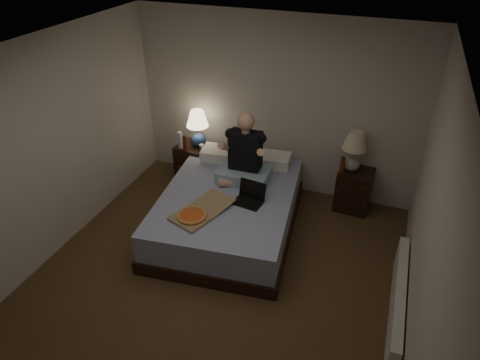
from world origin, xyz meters
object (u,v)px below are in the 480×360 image
at_px(nightstand_left, 193,163).
at_px(laptop, 248,195).
at_px(radiator, 397,301).
at_px(beer_bottle_right, 342,165).
at_px(bed, 228,211).
at_px(soda_can, 202,148).
at_px(nightstand_right, 354,190).
at_px(beer_bottle_left, 185,143).
at_px(lamp_right, 354,152).
at_px(lamp_left, 198,128).
at_px(pizza_box, 192,216).
at_px(person, 244,149).
at_px(water_bottle, 180,140).

bearing_deg(nightstand_left, laptop, -33.14).
bearing_deg(nightstand_left, radiator, -21.97).
bearing_deg(beer_bottle_right, laptop, -132.85).
relative_size(bed, soda_can, 21.34).
bearing_deg(bed, nightstand_right, 28.77).
distance_m(beer_bottle_left, beer_bottle_right, 2.24).
relative_size(lamp_right, beer_bottle_left, 2.43).
bearing_deg(beer_bottle_right, soda_can, -177.80).
relative_size(lamp_left, radiator, 0.35).
relative_size(pizza_box, radiator, 0.47).
bearing_deg(soda_can, laptop, -41.87).
height_order(lamp_left, person, person).
height_order(nightstand_left, lamp_right, lamp_right).
height_order(lamp_right, soda_can, lamp_right).
distance_m(nightstand_right, lamp_right, 0.58).
bearing_deg(person, nightstand_left, 149.71).
xyz_separation_m(water_bottle, person, (1.16, -0.45, 0.30)).
relative_size(bed, beer_bottle_left, 9.28).
height_order(nightstand_right, laptop, laptop).
relative_size(soda_can, beer_bottle_left, 0.43).
bearing_deg(beer_bottle_right, person, -154.88).
bearing_deg(beer_bottle_left, person, -21.05).
bearing_deg(laptop, beer_bottle_right, 54.70).
relative_size(nightstand_right, beer_bottle_right, 2.55).
bearing_deg(lamp_left, pizza_box, -67.42).
bearing_deg(bed, beer_bottle_left, 134.82).
bearing_deg(laptop, water_bottle, 153.87).
distance_m(beer_bottle_right, person, 1.33).
distance_m(water_bottle, person, 1.28).
bearing_deg(radiator, pizza_box, 177.41).
height_order(nightstand_left, beer_bottle_left, beer_bottle_left).
bearing_deg(water_bottle, beer_bottle_right, 2.45).
height_order(soda_can, beer_bottle_left, beer_bottle_left).
bearing_deg(lamp_right, soda_can, -174.83).
relative_size(nightstand_right, radiator, 0.37).
height_order(lamp_left, pizza_box, lamp_left).
bearing_deg(person, lamp_left, 145.70).
distance_m(nightstand_left, water_bottle, 0.45).
distance_m(nightstand_left, nightstand_right, 2.39).
bearing_deg(pizza_box, laptop, 65.73).
xyz_separation_m(bed, nightstand_right, (1.44, 1.02, 0.03)).
xyz_separation_m(beer_bottle_right, person, (-1.17, -0.55, 0.30)).
bearing_deg(beer_bottle_left, nightstand_right, 5.67).
relative_size(nightstand_right, water_bottle, 2.35).
xyz_separation_m(beer_bottle_left, radiator, (3.12, -1.51, -0.49)).
bearing_deg(radiator, beer_bottle_right, 118.15).
xyz_separation_m(nightstand_left, pizza_box, (0.76, -1.56, 0.28)).
xyz_separation_m(beer_bottle_right, laptop, (-0.95, -1.02, -0.05)).
bearing_deg(soda_can, person, -29.63).
bearing_deg(water_bottle, pizza_box, -58.50).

